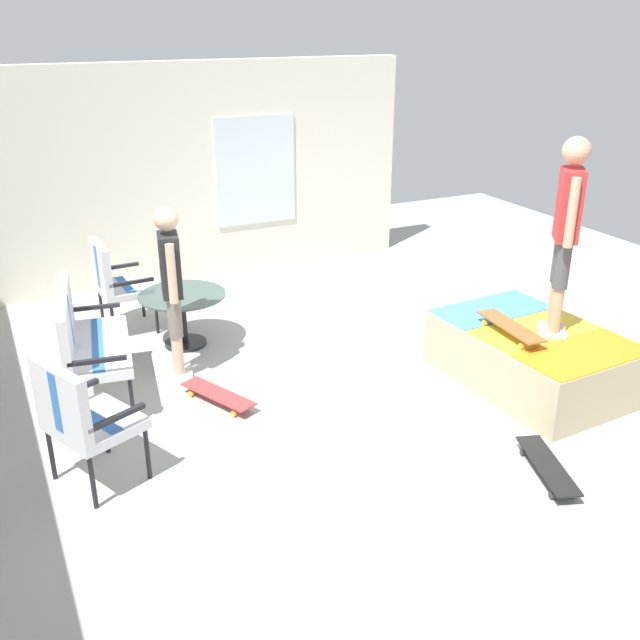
# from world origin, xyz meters

# --- Properties ---
(ground_plane) EXTENTS (12.00, 12.00, 0.10)m
(ground_plane) POSITION_xyz_m (0.00, 0.00, -0.05)
(ground_plane) COLOR #A8A8A3
(house_facade) EXTENTS (0.23, 6.00, 2.73)m
(house_facade) POSITION_xyz_m (3.80, 0.49, 1.36)
(house_facade) COLOR silver
(house_facade) RESTS_ON ground_plane
(skate_ramp) EXTENTS (1.85, 2.01, 0.55)m
(skate_ramp) POSITION_xyz_m (-0.56, -1.51, 0.27)
(skate_ramp) COLOR tan
(skate_ramp) RESTS_ON ground_plane
(patio_bench) EXTENTS (1.32, 0.74, 1.02)m
(patio_bench) POSITION_xyz_m (0.97, 2.32, 0.62)
(patio_bench) COLOR black
(patio_bench) RESTS_ON ground_plane
(patio_chair_near_house) EXTENTS (0.64, 0.58, 1.02)m
(patio_chair_near_house) POSITION_xyz_m (2.39, 1.77, 0.61)
(patio_chair_near_house) COLOR black
(patio_chair_near_house) RESTS_ON ground_plane
(patio_chair_by_wall) EXTENTS (0.79, 0.75, 1.02)m
(patio_chair_by_wall) POSITION_xyz_m (-0.39, 2.57, 0.61)
(patio_chair_by_wall) COLOR black
(patio_chair_by_wall) RESTS_ON ground_plane
(patio_table) EXTENTS (0.90, 0.90, 0.57)m
(patio_table) POSITION_xyz_m (1.71, 1.22, 0.40)
(patio_table) COLOR black
(patio_table) RESTS_ON ground_plane
(person_watching) EXTENTS (0.47, 0.29, 1.67)m
(person_watching) POSITION_xyz_m (1.06, 1.47, 0.97)
(person_watching) COLOR silver
(person_watching) RESTS_ON ground_plane
(person_skater) EXTENTS (0.40, 0.36, 1.77)m
(person_skater) POSITION_xyz_m (-0.69, -1.56, 1.59)
(person_skater) COLOR silver
(person_skater) RESTS_ON skate_ramp
(skateboard_by_bench) EXTENTS (0.81, 0.51, 0.10)m
(skateboard_by_bench) POSITION_xyz_m (0.36, 1.31, 0.08)
(skateboard_by_bench) COLOR #B23838
(skateboard_by_bench) RESTS_ON ground_plane
(skateboard_spare) EXTENTS (0.82, 0.45, 0.10)m
(skateboard_spare) POSITION_xyz_m (-1.80, -0.58, 0.08)
(skateboard_spare) COLOR black
(skateboard_spare) RESTS_ON ground_plane
(skateboard_on_ramp) EXTENTS (0.81, 0.26, 0.10)m
(skateboard_on_ramp) POSITION_xyz_m (-0.57, -1.18, 0.63)
(skateboard_on_ramp) COLOR brown
(skateboard_on_ramp) RESTS_ON skate_ramp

